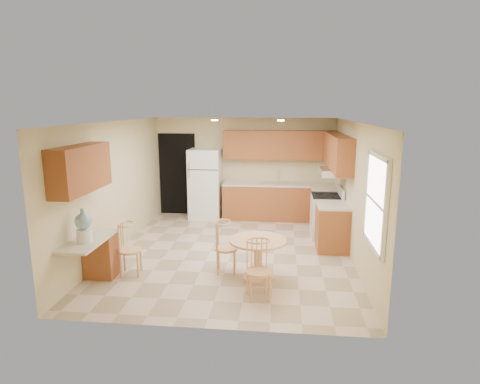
# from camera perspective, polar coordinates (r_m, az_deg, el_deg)

# --- Properties ---
(floor) EXTENTS (5.50, 5.50, 0.00)m
(floor) POSITION_cam_1_polar(r_m,az_deg,el_deg) (7.87, -1.23, -8.54)
(floor) COLOR #C9AB91
(floor) RESTS_ON ground
(ceiling) EXTENTS (4.50, 5.50, 0.02)m
(ceiling) POSITION_cam_1_polar(r_m,az_deg,el_deg) (7.37, -1.32, 9.97)
(ceiling) COLOR white
(ceiling) RESTS_ON wall_back
(wall_back) EXTENTS (4.50, 0.02, 2.50)m
(wall_back) POSITION_cam_1_polar(r_m,az_deg,el_deg) (10.21, 0.66, 3.50)
(wall_back) COLOR #CFC18C
(wall_back) RESTS_ON floor
(wall_front) EXTENTS (4.50, 0.02, 2.50)m
(wall_front) POSITION_cam_1_polar(r_m,az_deg,el_deg) (4.89, -5.32, -6.06)
(wall_front) COLOR #CFC18C
(wall_front) RESTS_ON floor
(wall_left) EXTENTS (0.02, 5.50, 2.50)m
(wall_left) POSITION_cam_1_polar(r_m,az_deg,el_deg) (8.11, -17.25, 0.72)
(wall_left) COLOR #CFC18C
(wall_left) RESTS_ON floor
(wall_right) EXTENTS (0.02, 5.50, 2.50)m
(wall_right) POSITION_cam_1_polar(r_m,az_deg,el_deg) (7.58, 15.85, 0.04)
(wall_right) COLOR #CFC18C
(wall_right) RESTS_ON floor
(doorway) EXTENTS (0.90, 0.02, 2.10)m
(doorway) POSITION_cam_1_polar(r_m,az_deg,el_deg) (10.53, -8.89, 2.52)
(doorway) COLOR black
(doorway) RESTS_ON floor
(base_cab_back) EXTENTS (2.75, 0.60, 0.87)m
(base_cab_back) POSITION_cam_1_polar(r_m,az_deg,el_deg) (10.03, 5.47, -1.45)
(base_cab_back) COLOR #A05528
(base_cab_back) RESTS_ON floor
(counter_back) EXTENTS (2.75, 0.63, 0.04)m
(counter_back) POSITION_cam_1_polar(r_m,az_deg,el_deg) (9.94, 5.52, 1.10)
(counter_back) COLOR beige
(counter_back) RESTS_ON base_cab_back
(base_cab_right_a) EXTENTS (0.60, 0.59, 0.87)m
(base_cab_right_a) POSITION_cam_1_polar(r_m,az_deg,el_deg) (9.51, 11.93, -2.41)
(base_cab_right_a) COLOR #A05528
(base_cab_right_a) RESTS_ON floor
(counter_right_a) EXTENTS (0.63, 0.59, 0.04)m
(counter_right_a) POSITION_cam_1_polar(r_m,az_deg,el_deg) (9.41, 12.05, 0.27)
(counter_right_a) COLOR beige
(counter_right_a) RESTS_ON base_cab_right_a
(base_cab_right_b) EXTENTS (0.60, 0.80, 0.87)m
(base_cab_right_b) POSITION_cam_1_polar(r_m,az_deg,el_deg) (8.12, 12.96, -4.96)
(base_cab_right_b) COLOR #A05528
(base_cab_right_b) RESTS_ON floor
(counter_right_b) EXTENTS (0.63, 0.80, 0.04)m
(counter_right_b) POSITION_cam_1_polar(r_m,az_deg,el_deg) (8.00, 13.11, -1.84)
(counter_right_b) COLOR beige
(counter_right_b) RESTS_ON base_cab_right_b
(upper_cab_back) EXTENTS (2.75, 0.33, 0.70)m
(upper_cab_back) POSITION_cam_1_polar(r_m,az_deg,el_deg) (9.93, 5.64, 6.69)
(upper_cab_back) COLOR #A05528
(upper_cab_back) RESTS_ON wall_back
(upper_cab_right) EXTENTS (0.33, 2.42, 0.70)m
(upper_cab_right) POSITION_cam_1_polar(r_m,az_deg,el_deg) (8.64, 13.66, 5.62)
(upper_cab_right) COLOR #A05528
(upper_cab_right) RESTS_ON wall_right
(upper_cab_left) EXTENTS (0.33, 1.40, 0.70)m
(upper_cab_left) POSITION_cam_1_polar(r_m,az_deg,el_deg) (6.52, -21.70, 3.11)
(upper_cab_left) COLOR #A05528
(upper_cab_left) RESTS_ON wall_left
(sink) EXTENTS (0.78, 0.44, 0.01)m
(sink) POSITION_cam_1_polar(r_m,az_deg,el_deg) (9.93, 5.38, 1.23)
(sink) COLOR silver
(sink) RESTS_ON counter_back
(range_hood) EXTENTS (0.50, 0.76, 0.14)m
(range_hood) POSITION_cam_1_polar(r_m,az_deg,el_deg) (8.66, 12.99, 2.79)
(range_hood) COLOR silver
(range_hood) RESTS_ON upper_cab_right
(desk_pedestal) EXTENTS (0.48, 0.42, 0.72)m
(desk_pedestal) POSITION_cam_1_polar(r_m,az_deg,el_deg) (7.09, -19.10, -8.50)
(desk_pedestal) COLOR #A05528
(desk_pedestal) RESTS_ON floor
(desk_top) EXTENTS (0.50, 1.20, 0.04)m
(desk_top) POSITION_cam_1_polar(r_m,az_deg,el_deg) (6.64, -20.70, -6.44)
(desk_top) COLOR beige
(desk_top) RESTS_ON desk_pedestal
(window) EXTENTS (0.06, 1.12, 1.30)m
(window) POSITION_cam_1_polar(r_m,az_deg,el_deg) (5.75, 18.85, -1.33)
(window) COLOR white
(window) RESTS_ON wall_right
(can_light_a) EXTENTS (0.14, 0.14, 0.02)m
(can_light_a) POSITION_cam_1_polar(r_m,az_deg,el_deg) (8.63, -3.65, 10.15)
(can_light_a) COLOR white
(can_light_a) RESTS_ON ceiling
(can_light_b) EXTENTS (0.14, 0.14, 0.02)m
(can_light_b) POSITION_cam_1_polar(r_m,az_deg,el_deg) (8.51, 5.83, 10.09)
(can_light_b) COLOR white
(can_light_b) RESTS_ON ceiling
(refrigerator) EXTENTS (0.77, 0.75, 1.75)m
(refrigerator) POSITION_cam_1_polar(r_m,az_deg,el_deg) (10.07, -4.93, 1.16)
(refrigerator) COLOR white
(refrigerator) RESTS_ON floor
(stove) EXTENTS (0.65, 0.76, 1.09)m
(stove) POSITION_cam_1_polar(r_m,az_deg,el_deg) (8.85, 12.21, -3.28)
(stove) COLOR white
(stove) RESTS_ON floor
(dining_table) EXTENTS (0.92, 0.92, 0.68)m
(dining_table) POSITION_cam_1_polar(r_m,az_deg,el_deg) (6.54, 2.55, -8.72)
(dining_table) COLOR #E3A571
(dining_table) RESTS_ON floor
(chair_table_a) EXTENTS (0.39, 0.50, 0.88)m
(chair_table_a) POSITION_cam_1_polar(r_m,az_deg,el_deg) (6.72, -2.08, -7.34)
(chair_table_a) COLOR #E3A571
(chair_table_a) RESTS_ON floor
(chair_table_b) EXTENTS (0.39, 0.41, 0.87)m
(chair_table_b) POSITION_cam_1_polar(r_m,az_deg,el_deg) (5.83, 2.62, -10.51)
(chair_table_b) COLOR #E3A571
(chair_table_b) RESTS_ON floor
(chair_desk) EXTENTS (0.39, 0.50, 0.88)m
(chair_desk) POSITION_cam_1_polar(r_m,az_deg,el_deg) (6.88, -15.65, -7.34)
(chair_desk) COLOR #E3A571
(chair_desk) RESTS_ON floor
(water_crock) EXTENTS (0.25, 0.25, 0.52)m
(water_crock) POSITION_cam_1_polar(r_m,az_deg,el_deg) (6.46, -21.35, -4.64)
(water_crock) COLOR white
(water_crock) RESTS_ON desk_top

